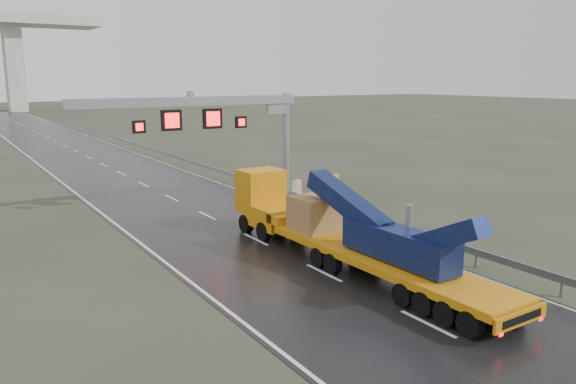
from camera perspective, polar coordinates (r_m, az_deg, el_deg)
ground at (r=21.41m, az=10.08°, el=-11.21°), size 400.00×400.00×0.00m
road at (r=56.69m, az=-18.23°, el=2.63°), size 11.00×200.00×0.02m
guardrail at (r=49.16m, az=-8.45°, el=2.62°), size 0.20×140.00×1.40m
sign_gantry at (r=36.09m, az=-6.69°, el=7.33°), size 14.90×1.20×7.42m
heavy_haul_truck at (r=25.85m, az=4.15°, el=-3.41°), size 2.80×17.17×4.02m
exit_sign_pair at (r=34.85m, az=4.57°, el=0.67°), size 1.31×0.58×2.39m
striped_barrier at (r=39.89m, az=0.91°, el=0.46°), size 0.73×0.54×1.10m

